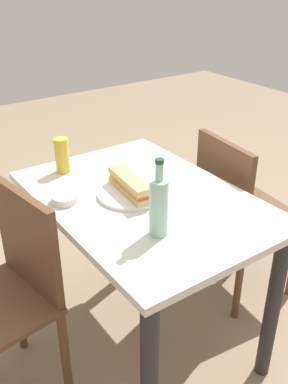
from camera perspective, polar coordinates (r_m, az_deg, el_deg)
name	(u,v)px	position (r m, az deg, el deg)	size (l,w,h in m)	color
ground_plane	(144,335)	(2.17, 0.00, -18.10)	(8.00, 8.00, 0.00)	#8C755B
dining_table	(144,225)	(1.78, 0.00, -4.34)	(1.03, 0.72, 0.74)	beige
chair_far	(236,209)	(2.17, 11.96, -2.18)	(0.44, 0.44, 0.87)	brown
chair_near	(9,290)	(1.71, -17.19, -12.10)	(0.46, 0.46, 0.87)	brown
plate_near	(130,194)	(1.72, -1.80, -0.27)	(0.26, 0.26, 0.01)	white
baguette_sandwich_near	(130,185)	(1.70, -1.82, 0.97)	(0.26, 0.10, 0.07)	tan
knife_near	(141,187)	(1.75, -0.35, 0.61)	(0.18, 0.03, 0.01)	silver
water_bottle	(159,206)	(1.43, 1.93, -1.82)	(0.06, 0.06, 0.28)	#99C6B7
beer_glass	(62,155)	(1.92, -10.62, 4.70)	(0.06, 0.06, 0.15)	gold
olive_bowl	(65,198)	(1.70, -10.29, -0.83)	(0.10, 0.10, 0.03)	silver
paper_napkin	(113,166)	(1.97, -4.00, 3.42)	(0.14, 0.14, 0.00)	white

